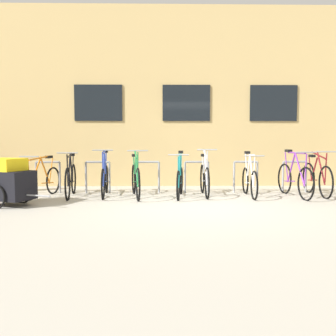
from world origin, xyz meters
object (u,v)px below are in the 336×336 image
(bicycle_black, at_px, (71,179))
(bicycle_orange, at_px, (42,181))
(bicycle_white, at_px, (250,180))
(bicycle_green, at_px, (136,179))
(bicycle_purple, at_px, (294,179))
(bicycle_silver, at_px, (205,179))
(bike_trailer, at_px, (8,181))
(bicycle_blue, at_px, (105,179))
(bicycle_teal, at_px, (180,180))
(bicycle_maroon, at_px, (317,178))

(bicycle_black, relative_size, bicycle_orange, 1.02)
(bicycle_white, height_order, bicycle_orange, bicycle_white)
(bicycle_green, xyz_separation_m, bicycle_orange, (-2.12, 0.04, -0.03))
(bicycle_purple, bearing_deg, bicycle_black, 178.82)
(bicycle_white, relative_size, bicycle_silver, 0.95)
(bicycle_purple, relative_size, bike_trailer, 1.24)
(bicycle_orange, distance_m, bicycle_silver, 3.70)
(bicycle_white, xyz_separation_m, bicycle_black, (-4.06, 0.04, 0.02))
(bicycle_black, xyz_separation_m, bicycle_blue, (0.75, 0.11, -0.00))
(bicycle_white, xyz_separation_m, bike_trailer, (-5.02, -1.10, 0.12))
(bicycle_blue, bearing_deg, bicycle_white, -2.69)
(bicycle_white, distance_m, bicycle_silver, 1.02)
(bicycle_white, distance_m, bicycle_teal, 1.59)
(bicycle_green, relative_size, bicycle_teal, 1.12)
(bicycle_green, relative_size, bicycle_orange, 1.04)
(bicycle_green, distance_m, bicycle_blue, 0.75)
(bicycle_purple, relative_size, bicycle_teal, 1.12)
(bicycle_silver, xyz_separation_m, bike_trailer, (-4.01, -1.26, 0.10))
(bicycle_black, relative_size, bicycle_silver, 1.03)
(bicycle_black, xyz_separation_m, bicycle_maroon, (5.66, 0.10, 0.01))
(bicycle_teal, relative_size, bicycle_maroon, 0.92)
(bicycle_black, distance_m, bicycle_orange, 0.64)
(bicycle_blue, bearing_deg, bicycle_silver, -0.03)
(bicycle_purple, height_order, bicycle_orange, bicycle_purple)
(bicycle_purple, xyz_separation_m, bicycle_teal, (-2.60, 0.02, -0.03))
(bicycle_purple, bearing_deg, bicycle_blue, 177.12)
(bicycle_maroon, bearing_deg, bicycle_silver, 179.69)
(bicycle_purple, distance_m, bike_trailer, 6.11)
(bicycle_green, distance_m, bicycle_purple, 3.60)
(bicycle_purple, xyz_separation_m, bicycle_silver, (-2.02, 0.22, -0.01))
(bicycle_purple, bearing_deg, bicycle_silver, 173.88)
(bicycle_black, relative_size, bicycle_blue, 0.99)
(bicycle_orange, xyz_separation_m, bicycle_maroon, (6.31, 0.14, 0.03))
(bicycle_maroon, height_order, bicycle_silver, bicycle_silver)
(bicycle_maroon, height_order, bicycle_blue, bicycle_blue)
(bicycle_green, height_order, bicycle_orange, bicycle_green)
(bicycle_silver, bearing_deg, bicycle_teal, -161.73)
(bicycle_orange, relative_size, bicycle_silver, 1.01)
(bicycle_white, bearing_deg, bicycle_blue, 177.31)
(bicycle_white, height_order, bike_trailer, bicycle_white)
(bicycle_maroon, bearing_deg, bicycle_blue, 179.82)
(bicycle_green, relative_size, bicycle_maroon, 1.02)
(bicycle_purple, height_order, bicycle_maroon, bicycle_purple)
(bicycle_blue, bearing_deg, bike_trailer, -143.60)
(bicycle_orange, bearing_deg, bicycle_blue, 6.39)
(bicycle_purple, relative_size, bicycle_black, 1.03)
(bicycle_silver, bearing_deg, bicycle_white, -8.68)
(bicycle_white, xyz_separation_m, bicycle_purple, (1.01, -0.06, 0.04))
(bicycle_black, distance_m, bicycle_silver, 3.06)
(bicycle_maroon, xyz_separation_m, bicycle_silver, (-2.61, 0.01, -0.01))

